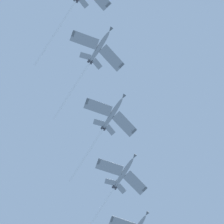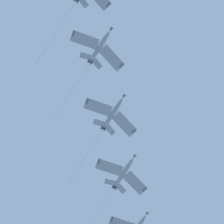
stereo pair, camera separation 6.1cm
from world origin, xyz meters
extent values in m
cube|color=#595E60|center=(6.73, -2.32, 155.43)|extent=(1.36, 1.90, 0.59)
cube|color=gray|center=(3.42, 5.02, 154.38)|extent=(3.99, 2.90, 0.63)
cylinder|color=#38383D|center=(2.43, 6.73, 154.07)|extent=(1.35, 1.42, 1.04)
cylinder|color=#38383D|center=(1.72, 7.28, 154.07)|extent=(1.35, 1.42, 1.04)
cylinder|color=white|center=(9.49, 16.53, 150.76)|extent=(15.31, 19.37, 7.25)
ellipsoid|color=gray|center=(18.23, 4.42, 151.44)|extent=(8.57, 10.37, 4.68)
cone|color=#595E60|center=(14.28, -0.65, 153.33)|extent=(2.10, 2.22, 1.60)
ellipsoid|color=black|center=(17.09, 2.97, 152.61)|extent=(2.60, 2.93, 1.65)
cube|color=gray|center=(22.86, 1.75, 151.12)|extent=(9.65, 6.86, 1.21)
cube|color=#595E60|center=(26.29, -0.51, 151.15)|extent=(1.35, 1.89, 0.62)
cube|color=gray|center=(14.50, 8.26, 151.12)|extent=(8.32, 9.25, 1.21)
cube|color=#595E60|center=(11.46, 11.03, 151.15)|extent=(1.82, 1.64, 0.62)
cube|color=gray|center=(22.97, 6.81, 150.03)|extent=(3.99, 2.89, 0.66)
cube|color=gray|center=(19.37, 9.61, 150.03)|extent=(3.49, 3.97, 0.66)
cube|color=#595E60|center=(21.30, 8.37, 151.43)|extent=(2.04, 2.55, 3.36)
cylinder|color=#38383D|center=(21.98, 8.52, 149.71)|extent=(1.36, 1.43, 1.05)
cylinder|color=#38383D|center=(21.27, 9.07, 149.71)|extent=(1.36, 1.43, 1.05)
cylinder|color=white|center=(28.22, 17.26, 146.56)|extent=(13.71, 17.30, 6.94)
ellipsoid|color=gray|center=(39.88, 6.94, 146.65)|extent=(8.57, 10.37, 4.69)
cone|color=#595E60|center=(35.93, 1.87, 148.54)|extent=(2.10, 2.22, 1.60)
ellipsoid|color=black|center=(38.74, 5.48, 147.82)|extent=(2.59, 2.93, 1.65)
cube|color=gray|center=(44.51, 4.27, 146.33)|extent=(9.65, 6.85, 1.21)
cube|color=#595E60|center=(47.95, 2.01, 146.36)|extent=(1.35, 1.89, 0.62)
cube|color=gray|center=(36.15, 10.78, 146.33)|extent=(8.32, 9.25, 1.21)
cube|color=#595E60|center=(33.11, 13.55, 146.36)|extent=(1.82, 1.64, 0.62)
cube|color=gray|center=(44.62, 9.33, 145.24)|extent=(3.99, 2.89, 0.66)
cube|color=gray|center=(41.02, 12.13, 145.24)|extent=(3.49, 3.97, 0.66)
cube|color=#595E60|center=(42.95, 10.89, 146.64)|extent=(2.04, 2.55, 3.36)
cylinder|color=#38383D|center=(43.63, 11.04, 144.92)|extent=(1.36, 1.43, 1.05)
cylinder|color=#38383D|center=(42.92, 11.59, 144.92)|extent=(1.36, 1.43, 1.05)
cylinder|color=white|center=(49.46, 19.27, 141.96)|extent=(12.94, 16.31, 6.61)
ellipsoid|color=gray|center=(60.09, 9.58, 142.93)|extent=(8.63, 10.39, 4.35)
cone|color=#595E60|center=(56.09, 4.48, 144.62)|extent=(2.09, 2.20, 1.57)
ellipsoid|color=black|center=(58.93, 8.10, 144.04)|extent=(2.60, 2.93, 1.58)
cube|color=gray|center=(64.73, 6.90, 142.63)|extent=(9.66, 6.90, 1.10)
cube|color=#595E60|center=(68.15, 4.62, 142.67)|extent=(1.36, 1.90, 0.57)
cube|color=gray|center=(56.38, 13.44, 142.63)|extent=(8.32, 9.27, 1.10)
cube|color=#595E60|center=(53.36, 16.22, 142.67)|extent=(1.83, 1.64, 0.57)
cube|color=gray|center=(64.87, 11.98, 141.66)|extent=(3.99, 2.91, 0.61)
cube|color=gray|center=(61.28, 14.79, 141.66)|extent=(3.49, 3.98, 0.61)
cube|color=#595E60|center=(63.18, 13.51, 143.07)|extent=(2.01, 2.50, 3.32)
cylinder|color=#38383D|center=(63.89, 13.70, 141.36)|extent=(1.35, 1.41, 1.03)
cylinder|color=#38383D|center=(63.19, 14.25, 141.36)|extent=(1.35, 1.41, 1.03)
cylinder|color=white|center=(69.86, 22.04, 138.69)|extent=(13.09, 16.41, 5.95)
cone|color=#595E60|center=(76.21, 6.35, 140.40)|extent=(2.08, 2.21, 1.58)
ellipsoid|color=black|center=(79.00, 10.00, 139.75)|extent=(2.58, 2.94, 1.61)
cube|color=gray|center=(76.37, 15.29, 138.31)|extent=(8.37, 9.23, 1.15)
cube|color=#595E60|center=(73.30, 18.03, 138.34)|extent=(1.82, 1.65, 0.60)
camera|label=1|loc=(-10.46, -9.20, 1.79)|focal=74.73mm
camera|label=2|loc=(-10.48, -9.14, 1.79)|focal=74.73mm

